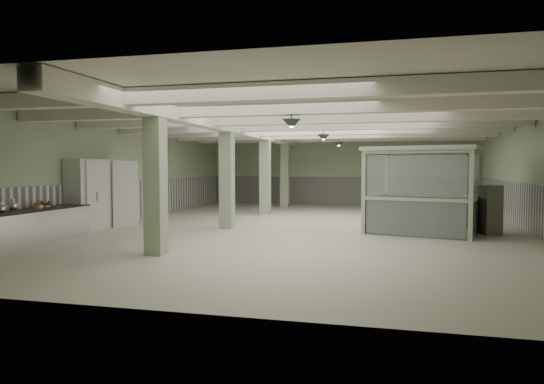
% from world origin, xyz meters
% --- Properties ---
extents(floor, '(20.00, 20.00, 0.00)m').
position_xyz_m(floor, '(0.00, 0.00, 0.00)').
color(floor, beige).
rests_on(floor, ground).
extents(ceiling, '(14.00, 20.00, 0.02)m').
position_xyz_m(ceiling, '(0.00, 0.00, 3.60)').
color(ceiling, silver).
rests_on(ceiling, wall_back).
extents(wall_back, '(14.00, 0.02, 3.60)m').
position_xyz_m(wall_back, '(0.00, 10.00, 1.80)').
color(wall_back, '#ABC39C').
rests_on(wall_back, floor).
extents(wall_front, '(14.00, 0.02, 3.60)m').
position_xyz_m(wall_front, '(0.00, -10.00, 1.80)').
color(wall_front, '#ABC39C').
rests_on(wall_front, floor).
extents(wall_left, '(0.02, 20.00, 3.60)m').
position_xyz_m(wall_left, '(-7.00, 0.00, 1.80)').
color(wall_left, '#ABC39C').
rests_on(wall_left, floor).
extents(wall_right, '(0.02, 20.00, 3.60)m').
position_xyz_m(wall_right, '(7.00, 0.00, 1.80)').
color(wall_right, '#ABC39C').
rests_on(wall_right, floor).
extents(wainscot_left, '(0.05, 19.90, 1.50)m').
position_xyz_m(wainscot_left, '(-6.97, 0.00, 0.75)').
color(wainscot_left, silver).
rests_on(wainscot_left, floor).
extents(wainscot_right, '(0.05, 19.90, 1.50)m').
position_xyz_m(wainscot_right, '(6.97, 0.00, 0.75)').
color(wainscot_right, silver).
rests_on(wainscot_right, floor).
extents(wainscot_back, '(13.90, 0.05, 1.50)m').
position_xyz_m(wainscot_back, '(0.00, 9.97, 0.75)').
color(wainscot_back, silver).
rests_on(wainscot_back, floor).
extents(girder, '(0.45, 19.90, 0.40)m').
position_xyz_m(girder, '(-2.50, 0.00, 3.38)').
color(girder, silver).
rests_on(girder, ceiling).
extents(beam_a, '(13.90, 0.35, 0.32)m').
position_xyz_m(beam_a, '(0.00, -7.50, 3.42)').
color(beam_a, silver).
rests_on(beam_a, ceiling).
extents(beam_b, '(13.90, 0.35, 0.32)m').
position_xyz_m(beam_b, '(0.00, -5.00, 3.42)').
color(beam_b, silver).
rests_on(beam_b, ceiling).
extents(beam_c, '(13.90, 0.35, 0.32)m').
position_xyz_m(beam_c, '(0.00, -2.50, 3.42)').
color(beam_c, silver).
rests_on(beam_c, ceiling).
extents(beam_d, '(13.90, 0.35, 0.32)m').
position_xyz_m(beam_d, '(0.00, 0.00, 3.42)').
color(beam_d, silver).
rests_on(beam_d, ceiling).
extents(beam_e, '(13.90, 0.35, 0.32)m').
position_xyz_m(beam_e, '(0.00, 2.50, 3.42)').
color(beam_e, silver).
rests_on(beam_e, ceiling).
extents(beam_f, '(13.90, 0.35, 0.32)m').
position_xyz_m(beam_f, '(0.00, 5.00, 3.42)').
color(beam_f, silver).
rests_on(beam_f, ceiling).
extents(beam_g, '(13.90, 0.35, 0.32)m').
position_xyz_m(beam_g, '(0.00, 7.50, 3.42)').
color(beam_g, silver).
rests_on(beam_g, ceiling).
extents(column_a, '(0.42, 0.42, 3.60)m').
position_xyz_m(column_a, '(-2.50, -6.00, 1.80)').
color(column_a, '#9DB18E').
rests_on(column_a, floor).
extents(column_b, '(0.42, 0.42, 3.60)m').
position_xyz_m(column_b, '(-2.50, -1.00, 1.80)').
color(column_b, '#9DB18E').
rests_on(column_b, floor).
extents(column_c, '(0.42, 0.42, 3.60)m').
position_xyz_m(column_c, '(-2.50, 4.00, 1.80)').
color(column_c, '#9DB18E').
rests_on(column_c, floor).
extents(column_d, '(0.42, 0.42, 3.60)m').
position_xyz_m(column_d, '(-2.50, 8.00, 1.80)').
color(column_d, '#9DB18E').
rests_on(column_d, floor).
extents(pendant_front, '(0.44, 0.44, 0.22)m').
position_xyz_m(pendant_front, '(0.50, -5.00, 3.05)').
color(pendant_front, '#29362A').
rests_on(pendant_front, ceiling).
extents(pendant_mid, '(0.44, 0.44, 0.22)m').
position_xyz_m(pendant_mid, '(0.50, 0.50, 3.05)').
color(pendant_mid, '#29362A').
rests_on(pendant_mid, ceiling).
extents(pendant_back, '(0.44, 0.44, 0.22)m').
position_xyz_m(pendant_back, '(0.50, 5.50, 3.05)').
color(pendant_back, '#29362A').
rests_on(pendant_back, ceiling).
extents(prep_counter, '(0.93, 5.34, 0.91)m').
position_xyz_m(prep_counter, '(-6.54, -5.99, 0.46)').
color(prep_counter, silver).
rests_on(prep_counter, floor).
extents(pitcher_near, '(0.26, 0.28, 0.29)m').
position_xyz_m(pitcher_near, '(-6.39, -6.42, 1.05)').
color(pitcher_near, silver).
rests_on(pitcher_near, prep_counter).
extents(pitcher_far, '(0.29, 0.31, 0.31)m').
position_xyz_m(pitcher_far, '(-6.64, -5.77, 1.06)').
color(pitcher_far, silver).
rests_on(pitcher_far, prep_counter).
extents(veg_colander, '(0.63, 0.63, 0.23)m').
position_xyz_m(veg_colander, '(-6.60, -4.73, 1.01)').
color(veg_colander, '#414146').
rests_on(veg_colander, prep_counter).
extents(orange_bowl, '(0.27, 0.27, 0.09)m').
position_xyz_m(orange_bowl, '(-6.57, -4.94, 0.95)').
color(orange_bowl, '#B2B2B7').
rests_on(orange_bowl, prep_counter).
extents(walkin_cooler, '(1.04, 2.61, 2.39)m').
position_xyz_m(walkin_cooler, '(-6.62, -2.10, 1.19)').
color(walkin_cooler, silver).
rests_on(walkin_cooler, floor).
extents(guard_booth, '(3.88, 3.52, 2.65)m').
position_xyz_m(guard_booth, '(3.77, -0.43, 1.78)').
color(guard_booth, '#A5BE98').
rests_on(guard_booth, floor).
extents(filing_cabinet, '(0.61, 0.77, 1.49)m').
position_xyz_m(filing_cabinet, '(5.69, -0.57, 0.74)').
color(filing_cabinet, '#595B4B').
rests_on(filing_cabinet, floor).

